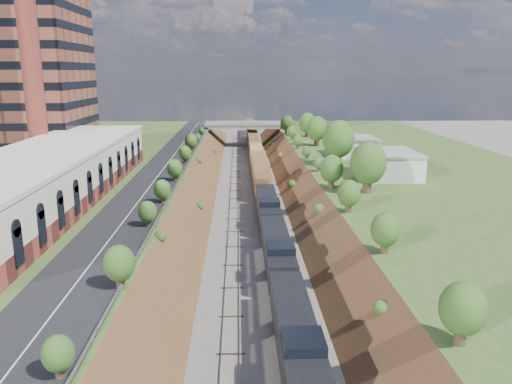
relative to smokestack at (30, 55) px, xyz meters
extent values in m
cube|color=#335623|center=(3.00, 4.00, -22.50)|extent=(44.00, 180.00, 5.00)
cube|color=#335623|center=(69.00, 4.00, -22.50)|extent=(44.00, 180.00, 5.00)
cube|color=brown|center=(25.00, 4.00, -25.00)|extent=(10.00, 180.00, 10.00)
cube|color=brown|center=(47.00, 4.00, -25.00)|extent=(10.00, 180.00, 10.00)
cube|color=gray|center=(33.40, 4.00, -24.91)|extent=(1.58, 180.00, 0.18)
cube|color=gray|center=(38.60, 4.00, -24.91)|extent=(1.58, 180.00, 0.18)
cube|color=black|center=(20.50, 4.00, -19.95)|extent=(8.00, 180.00, 0.10)
cube|color=#99999E|center=(24.60, 4.00, -19.45)|extent=(0.06, 171.00, 0.30)
cube|color=maroon|center=(8.00, -18.00, -18.90)|extent=(14.00, 62.00, 2.20)
cube|color=beige|center=(8.00, -18.00, -15.65)|extent=(14.00, 62.00, 4.30)
cube|color=beige|center=(8.00, -18.00, -13.25)|extent=(14.30, 62.30, 0.50)
cube|color=brown|center=(-8.00, 16.00, 2.00)|extent=(22.00, 22.00, 44.00)
cylinder|color=maroon|center=(0.00, 0.00, 0.00)|extent=(3.20, 3.20, 40.00)
cube|color=gray|center=(24.50, 66.00, -21.90)|extent=(1.50, 8.00, 6.20)
cube|color=gray|center=(47.50, 66.00, -21.90)|extent=(1.50, 8.00, 6.20)
cube|color=gray|center=(36.00, 66.00, -18.80)|extent=(24.00, 8.00, 1.00)
cube|color=gray|center=(36.00, 62.00, -18.00)|extent=(24.00, 0.30, 0.80)
cube|color=gray|center=(36.00, 70.00, -18.00)|extent=(24.00, 0.30, 0.80)
cube|color=silver|center=(59.50, -4.00, -18.00)|extent=(9.00, 12.00, 4.00)
cube|color=silver|center=(59.00, 18.00, -18.20)|extent=(8.00, 10.00, 3.60)
cylinder|color=#473323|center=(53.00, -16.00, -18.69)|extent=(1.30, 1.30, 2.62)
ellipsoid|color=#2E501C|center=(53.00, -16.00, -15.54)|extent=(5.25, 5.25, 6.30)
cylinder|color=#473323|center=(24.20, -36.00, -19.39)|extent=(0.66, 0.66, 1.22)
ellipsoid|color=#2E501C|center=(24.20, -36.00, -17.92)|extent=(2.45, 2.45, 2.94)
cube|color=black|center=(38.60, -51.05, -22.66)|extent=(2.99, 17.93, 2.88)
cube|color=black|center=(38.60, -55.51, -20.90)|extent=(2.93, 3.10, 0.90)
cube|color=black|center=(38.60, -32.12, -22.66)|extent=(2.99, 17.93, 2.88)
cube|color=black|center=(38.60, -13.19, -22.66)|extent=(2.99, 17.93, 2.88)
cube|color=brown|center=(38.60, 52.57, -22.31)|extent=(2.99, 111.59, 3.59)
camera|label=1|loc=(34.20, -86.50, -2.62)|focal=35.00mm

